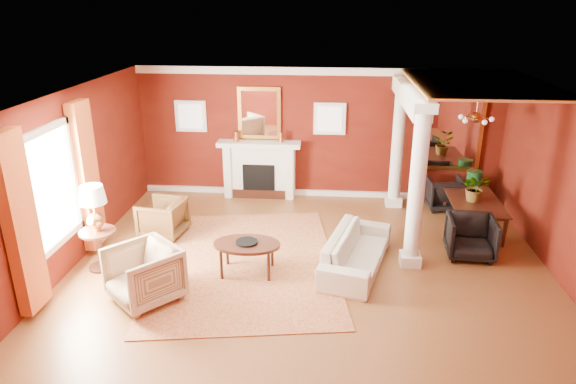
# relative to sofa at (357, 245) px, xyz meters

# --- Properties ---
(ground) EXTENTS (8.00, 8.00, 0.00)m
(ground) POSITION_rel_sofa_xyz_m (-0.77, -0.13, -0.41)
(ground) COLOR brown
(ground) RESTS_ON ground
(room_shell) EXTENTS (8.04, 7.04, 2.92)m
(room_shell) POSITION_rel_sofa_xyz_m (-0.77, -0.13, 1.61)
(room_shell) COLOR #5E190D
(room_shell) RESTS_ON ground
(fireplace) EXTENTS (1.85, 0.42, 1.29)m
(fireplace) POSITION_rel_sofa_xyz_m (-2.07, 3.19, 0.24)
(fireplace) COLOR white
(fireplace) RESTS_ON ground
(overmantel_mirror) EXTENTS (0.95, 0.07, 1.15)m
(overmantel_mirror) POSITION_rel_sofa_xyz_m (-2.07, 3.32, 1.49)
(overmantel_mirror) COLOR gold
(overmantel_mirror) RESTS_ON fireplace
(flank_window_left) EXTENTS (0.70, 0.07, 0.70)m
(flank_window_left) POSITION_rel_sofa_xyz_m (-3.62, 3.33, 1.39)
(flank_window_left) COLOR white
(flank_window_left) RESTS_ON room_shell
(flank_window_right) EXTENTS (0.70, 0.07, 0.70)m
(flank_window_right) POSITION_rel_sofa_xyz_m (-0.52, 3.33, 1.39)
(flank_window_right) COLOR white
(flank_window_right) RESTS_ON room_shell
(left_window) EXTENTS (0.21, 2.55, 2.60)m
(left_window) POSITION_rel_sofa_xyz_m (-4.67, -0.73, 1.02)
(left_window) COLOR white
(left_window) RESTS_ON room_shell
(column_front) EXTENTS (0.36, 0.36, 2.80)m
(column_front) POSITION_rel_sofa_xyz_m (0.93, 0.17, 1.02)
(column_front) COLOR white
(column_front) RESTS_ON ground
(column_back) EXTENTS (0.36, 0.36, 2.80)m
(column_back) POSITION_rel_sofa_xyz_m (0.93, 2.87, 1.02)
(column_back) COLOR white
(column_back) RESTS_ON ground
(header_beam) EXTENTS (0.30, 3.20, 0.32)m
(header_beam) POSITION_rel_sofa_xyz_m (0.93, 1.77, 2.21)
(header_beam) COLOR white
(header_beam) RESTS_ON column_front
(amber_ceiling) EXTENTS (2.30, 3.40, 0.04)m
(amber_ceiling) POSITION_rel_sofa_xyz_m (2.08, 1.62, 2.46)
(amber_ceiling) COLOR #EB9445
(amber_ceiling) RESTS_ON room_shell
(dining_mirror) EXTENTS (1.30, 0.07, 1.70)m
(dining_mirror) POSITION_rel_sofa_xyz_m (2.13, 3.32, 1.14)
(dining_mirror) COLOR gold
(dining_mirror) RESTS_ON room_shell
(chandelier) EXTENTS (0.60, 0.62, 0.75)m
(chandelier) POSITION_rel_sofa_xyz_m (2.13, 1.67, 1.84)
(chandelier) COLOR #B37238
(chandelier) RESTS_ON room_shell
(crown_trim) EXTENTS (8.00, 0.08, 0.16)m
(crown_trim) POSITION_rel_sofa_xyz_m (-0.77, 3.33, 2.41)
(crown_trim) COLOR white
(crown_trim) RESTS_ON room_shell
(base_trim) EXTENTS (8.00, 0.08, 0.12)m
(base_trim) POSITION_rel_sofa_xyz_m (-0.77, 3.33, -0.35)
(base_trim) COLOR white
(base_trim) RESTS_ON ground
(rug) EXTENTS (3.70, 4.56, 0.02)m
(rug) POSITION_rel_sofa_xyz_m (-1.92, -0.02, -0.40)
(rug) COLOR maroon
(rug) RESTS_ON ground
(sofa) EXTENTS (1.13, 2.18, 0.82)m
(sofa) POSITION_rel_sofa_xyz_m (0.00, 0.00, 0.00)
(sofa) COLOR #F2E9CC
(sofa) RESTS_ON ground
(armchair_leopard) EXTENTS (0.84, 0.88, 0.79)m
(armchair_leopard) POSITION_rel_sofa_xyz_m (-3.63, 0.95, -0.01)
(armchair_leopard) COLOR black
(armchair_leopard) RESTS_ON ground
(armchair_stripe) EXTENTS (1.26, 1.26, 0.95)m
(armchair_stripe) POSITION_rel_sofa_xyz_m (-3.19, -1.28, 0.07)
(armchair_stripe) COLOR tan
(armchair_stripe) RESTS_ON ground
(coffee_table) EXTENTS (1.10, 1.10, 0.55)m
(coffee_table) POSITION_rel_sofa_xyz_m (-1.79, -0.35, 0.10)
(coffee_table) COLOR black
(coffee_table) RESTS_ON ground
(coffee_book) EXTENTS (0.15, 0.08, 0.22)m
(coffee_book) POSITION_rel_sofa_xyz_m (-1.80, -0.31, 0.25)
(coffee_book) COLOR black
(coffee_book) RESTS_ON coffee_table
(side_table) EXTENTS (0.59, 0.59, 1.48)m
(side_table) POSITION_rel_sofa_xyz_m (-4.27, -0.39, 0.58)
(side_table) COLOR black
(side_table) RESTS_ON ground
(dining_table) EXTENTS (0.63, 1.72, 0.95)m
(dining_table) POSITION_rel_sofa_xyz_m (2.36, 1.76, 0.07)
(dining_table) COLOR black
(dining_table) RESTS_ON ground
(dining_chair_near) EXTENTS (0.83, 0.78, 0.81)m
(dining_chair_near) POSITION_rel_sofa_xyz_m (2.00, 0.57, -0.00)
(dining_chair_near) COLOR black
(dining_chair_near) RESTS_ON ground
(dining_chair_far) EXTENTS (0.77, 0.73, 0.76)m
(dining_chair_far) POSITION_rel_sofa_xyz_m (1.98, 2.79, -0.03)
(dining_chair_far) COLOR black
(dining_chair_far) RESTS_ON ground
(green_urn) EXTENTS (0.36, 0.36, 0.85)m
(green_urn) POSITION_rel_sofa_xyz_m (2.59, 2.87, -0.07)
(green_urn) COLOR #16451D
(green_urn) RESTS_ON ground
(potted_plant) EXTENTS (0.55, 0.60, 0.44)m
(potted_plant) POSITION_rel_sofa_xyz_m (2.30, 1.72, 0.76)
(potted_plant) COLOR #26591E
(potted_plant) RESTS_ON dining_table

